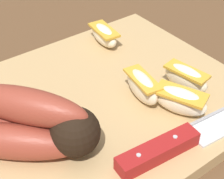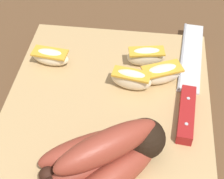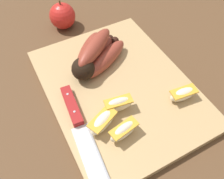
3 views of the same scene
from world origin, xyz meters
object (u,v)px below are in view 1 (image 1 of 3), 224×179
at_px(apple_wedge_near, 142,86).
at_px(chefs_knife, 191,135).
at_px(apple_wedge_middle, 180,100).
at_px(apple_wedge_far, 186,78).
at_px(apple_wedge_extra, 104,35).
at_px(banana_bunch, 30,122).

bearing_deg(apple_wedge_near, chefs_knife, 88.63).
bearing_deg(apple_wedge_middle, apple_wedge_far, -144.58).
relative_size(apple_wedge_far, apple_wedge_extra, 1.01).
height_order(banana_bunch, apple_wedge_near, banana_bunch).
xyz_separation_m(apple_wedge_middle, apple_wedge_extra, (-0.02, -0.19, -0.00)).
bearing_deg(chefs_knife, apple_wedge_middle, -117.75).
distance_m(apple_wedge_near, apple_wedge_far, 0.06).
height_order(apple_wedge_near, apple_wedge_far, apple_wedge_near).
relative_size(apple_wedge_near, apple_wedge_middle, 0.91).
height_order(banana_bunch, apple_wedge_far, banana_bunch).
distance_m(banana_bunch, apple_wedge_extra, 0.23).
bearing_deg(apple_wedge_far, banana_bunch, -10.30).
xyz_separation_m(chefs_knife, apple_wedge_near, (-0.00, -0.09, 0.01)).
bearing_deg(apple_wedge_far, chefs_knife, 49.04).
distance_m(banana_bunch, chefs_knife, 0.18).
height_order(banana_bunch, chefs_knife, banana_bunch).
distance_m(banana_bunch, apple_wedge_middle, 0.18).
height_order(banana_bunch, apple_wedge_middle, banana_bunch).
bearing_deg(chefs_knife, apple_wedge_near, -91.37).
distance_m(apple_wedge_middle, apple_wedge_far, 0.05).
relative_size(apple_wedge_near, apple_wedge_far, 1.00).
relative_size(banana_bunch, apple_wedge_near, 2.51).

